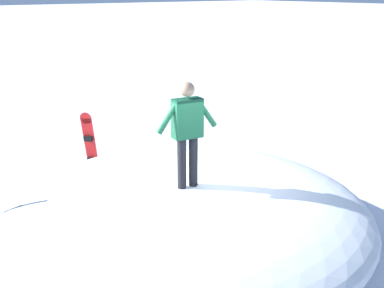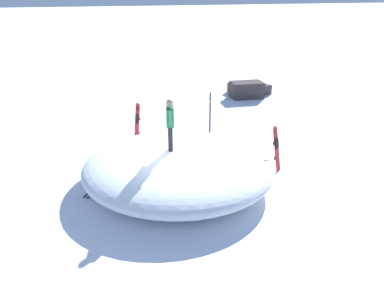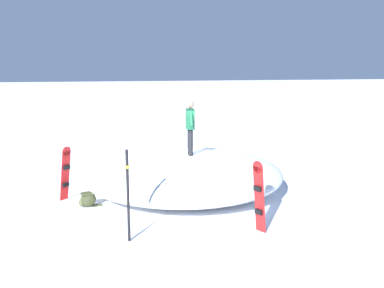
{
  "view_description": "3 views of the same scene",
  "coord_description": "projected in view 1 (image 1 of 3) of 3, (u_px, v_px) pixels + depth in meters",
  "views": [
    {
      "loc": [
        -4.58,
        -5.46,
        4.1
      ],
      "look_at": [
        -0.35,
        0.05,
        1.79
      ],
      "focal_mm": 44.12,
      "sensor_mm": 36.0,
      "label": 1
    },
    {
      "loc": [
        10.78,
        -2.46,
        5.98
      ],
      "look_at": [
        -0.59,
        0.72,
        1.22
      ],
      "focal_mm": 36.82,
      "sensor_mm": 36.0,
      "label": 2
    },
    {
      "loc": [
        -12.13,
        3.46,
        3.71
      ],
      "look_at": [
        -0.08,
        -0.2,
        1.39
      ],
      "focal_mm": 37.94,
      "sensor_mm": 36.0,
      "label": 3
    }
  ],
  "objects": [
    {
      "name": "snowboarder_standing",
      "position": [
        187.0,
        128.0,
        7.1
      ],
      "size": [
        1.01,
        0.3,
        1.65
      ],
      "color": "black",
      "rests_on": "snow_mound"
    },
    {
      "name": "snowboard_primary_upright",
      "position": [
        90.0,
        145.0,
        10.32
      ],
      "size": [
        0.39,
        0.39,
        1.6
      ],
      "color": "red",
      "rests_on": "ground"
    },
    {
      "name": "ground",
      "position": [
        210.0,
        240.0,
        8.05
      ],
      "size": [
        240.0,
        240.0,
        0.0
      ],
      "primitive_type": "plane",
      "color": "white"
    },
    {
      "name": "backpack_near",
      "position": [
        70.0,
        187.0,
        9.66
      ],
      "size": [
        0.3,
        0.66,
        0.42
      ],
      "color": "#383D23",
      "rests_on": "ground"
    },
    {
      "name": "snow_mound",
      "position": [
        186.0,
        212.0,
        7.8
      ],
      "size": [
        8.06,
        8.02,
        1.14
      ],
      "primitive_type": "ellipsoid",
      "rotation": [
        0.0,
        0.0,
        0.42
      ],
      "color": "white",
      "rests_on": "ground"
    }
  ]
}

